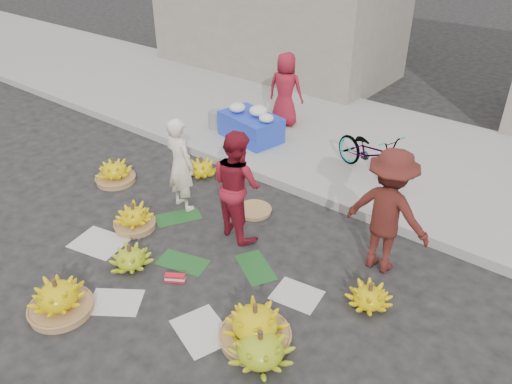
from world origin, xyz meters
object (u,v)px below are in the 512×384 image
Objects in this scene: flower_table at (251,125)px; bicycle at (371,153)px; banana_bunch_0 at (134,218)px; banana_bunch_4 at (255,325)px; vendor_cream at (180,164)px.

bicycle is at bearing 13.42° from flower_table.
flower_table is (-0.41, 3.17, 0.22)m from banana_bunch_0.
flower_table is at bearing 97.41° from banana_bunch_0.
bicycle is (1.97, 3.24, 0.35)m from banana_bunch_0.
banana_bunch_4 is 0.59× the size of bicycle.
banana_bunch_0 is 0.39× the size of bicycle.
vendor_cream is 0.96× the size of bicycle.
vendor_cream is (-2.48, 1.41, 0.49)m from banana_bunch_4.
flower_table is (-0.55, 2.34, -0.32)m from vendor_cream.
bicycle is (-0.64, 3.82, 0.29)m from banana_bunch_4.
banana_bunch_0 is 3.20m from flower_table.
banana_bunch_4 is (2.62, -0.58, 0.05)m from banana_bunch_0.
flower_table reaches higher than banana_bunch_4.
banana_bunch_4 is 2.90m from vendor_cream.
banana_bunch_0 is at bearing 167.46° from banana_bunch_4.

